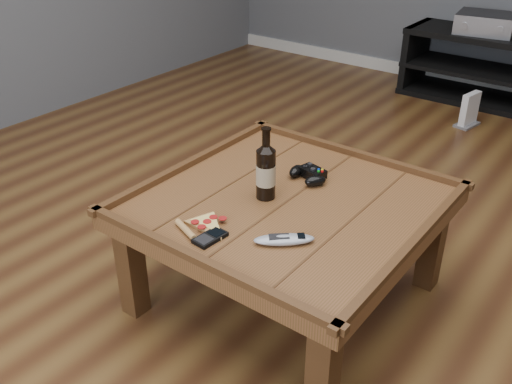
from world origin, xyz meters
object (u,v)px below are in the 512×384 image
Objects in this scene: media_console at (502,72)px; game_controller at (308,174)px; av_receiver at (486,23)px; game_console at (469,111)px; pizza_slice at (204,225)px; remote_control at (284,239)px; coffee_table at (288,214)px; beer_bottle at (266,170)px; smartphone at (210,237)px.

game_controller is (-0.03, -2.57, 0.23)m from media_console.
av_receiver is 0.72m from game_console.
av_receiver is at bearing 111.34° from pizza_slice.
coffee_table is at bearing 170.28° from remote_control.
media_console reaches higher than coffee_table.
beer_bottle is 1.10× the size of pizza_slice.
beer_bottle reaches higher than game_controller.
coffee_table reaches higher than smartphone.
pizza_slice is at bearing -81.15° from game_console.
beer_bottle is (-0.08, -2.78, 0.32)m from media_console.
game_console is (-0.03, -0.54, -0.14)m from media_console.
remote_control is at bearing 36.84° from smartphone.
smartphone is at bearing -79.61° from game_console.
media_console is 6.08× the size of game_console.
media_console is at bearing 102.64° from game_controller.
game_console is at bearing -93.18° from media_console.
game_controller is at bearing 99.36° from coffee_table.
media_console is at bearing 97.92° from game_console.
smartphone is (-0.06, -0.37, 0.07)m from coffee_table.
coffee_table is 0.74× the size of media_console.
av_receiver is at bearing -178.42° from media_console.
media_console is at bearing 107.97° from pizza_slice.
remote_control is at bearing 37.00° from pizza_slice.
media_console is 7.35× the size of remote_control.
game_controller reaches higher than pizza_slice.
media_console reaches higher than smartphone.
game_console is (0.03, 2.58, -0.35)m from smartphone.
pizza_slice is 2.56m from game_console.
pizza_slice is 2.13× the size of smartphone.
media_console is at bearing 141.75° from remote_control.
game_controller is at bearing -78.91° from game_console.
coffee_table is 8.71× the size of smartphone.
beer_bottle is 1.45× the size of remote_control.
beer_bottle reaches higher than pizza_slice.
smartphone is at bearing -79.99° from game_controller.
pizza_slice is (-0.13, -3.07, 0.21)m from media_console.
av_receiver is at bearing 92.05° from beer_bottle.
pizza_slice is (-0.05, -0.29, -0.10)m from beer_bottle.
game_controller is (-0.03, 0.18, 0.08)m from coffee_table.
media_console is 3.00m from remote_control.
media_console is 5.55× the size of pizza_slice.
av_receiver is (-0.15, 2.56, 0.09)m from game_controller.
game_controller is 2.57m from av_receiver.
av_receiver is (-0.18, -0.00, 0.32)m from media_console.
pizza_slice is 0.58× the size of av_receiver.
smartphone is 0.24m from remote_control.
beer_bottle is 0.32m from remote_control.
game_controller is 0.55m from smartphone.
game_controller is at bearing 76.33° from beer_bottle.
coffee_table is 3.72× the size of beer_bottle.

